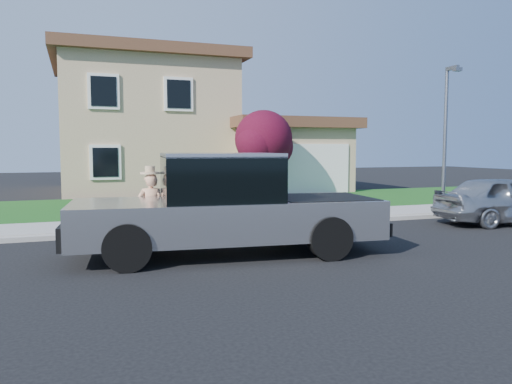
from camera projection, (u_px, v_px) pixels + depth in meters
The scene contains 11 objects.
ground at pixel (249, 252), 10.60m from camera, with size 80.00×80.00×0.00m, color black.
curb at pixel (249, 226), 13.65m from camera, with size 40.00×0.20×0.12m, color gray.
sidewalk at pixel (237, 220), 14.68m from camera, with size 40.00×2.00×0.15m, color gray.
lawn at pixel (200, 205), 18.90m from camera, with size 40.00×7.00×0.10m, color #144815.
house at pixel (170, 130), 26.11m from camera, with size 14.00×11.30×6.85m.
pickup_truck at pixel (226, 208), 10.25m from camera, with size 6.57×2.83×2.10m.
woman at pixel (151, 209), 11.10m from camera, with size 0.62×0.44×1.80m.
sedan at pixel (507, 200), 14.45m from camera, with size 1.67×4.15×1.41m, color #A4A6AB.
ornamental_tree at pixel (264, 142), 21.00m from camera, with size 2.69×2.43×3.70m.
trash_bin at pixel (269, 196), 15.66m from camera, with size 0.92×0.97×1.09m.
street_lamp at pixel (446, 133), 15.42m from camera, with size 0.24×0.61×4.67m.
Camera 1 is at (-3.43, -9.87, 2.19)m, focal length 35.00 mm.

